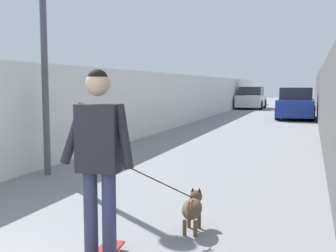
{
  "coord_description": "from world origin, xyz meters",
  "views": [
    {
      "loc": [
        -1.37,
        -2.35,
        1.66
      ],
      "look_at": [
        4.9,
        -0.16,
        1.0
      ],
      "focal_mm": 44.01,
      "sensor_mm": 36.0,
      "label": 1
    }
  ],
  "objects": [
    {
      "name": "ground_plane",
      "position": [
        14.0,
        0.0,
        0.0
      ],
      "size": [
        80.0,
        80.0,
        0.0
      ],
      "primitive_type": "plane",
      "color": "gray"
    },
    {
      "name": "wall_left",
      "position": [
        12.0,
        2.8,
        1.04
      ],
      "size": [
        48.0,
        0.3,
        2.09
      ],
      "primitive_type": "cube",
      "color": "silver",
      "rests_on": "ground"
    },
    {
      "name": "fence_right",
      "position": [
        12.0,
        -2.8,
        1.15
      ],
      "size": [
        48.0,
        0.3,
        2.31
      ],
      "primitive_type": "cube",
      "color": "#4C4C4C",
      "rests_on": "ground"
    },
    {
      "name": "lamp_post",
      "position": [
        5.0,
        2.25,
        3.04
      ],
      "size": [
        0.36,
        0.36,
        4.47
      ],
      "color": "#4C4C51",
      "rests_on": "ground"
    },
    {
      "name": "person_skateboarder",
      "position": [
        1.9,
        -0.54,
        1.09
      ],
      "size": [
        0.26,
        0.72,
        1.72
      ],
      "color": "#333859",
      "rests_on": "skateboard"
    },
    {
      "name": "dog",
      "position": [
        3.03,
        -1.11,
        0.27
      ],
      "size": [
        1.45,
        0.71,
        1.06
      ],
      "color": "brown",
      "rests_on": "ground"
    },
    {
      "name": "car_near",
      "position": [
        19.92,
        -1.65,
        0.71
      ],
      "size": [
        3.94,
        1.8,
        1.54
      ],
      "color": "navy",
      "rests_on": "ground"
    },
    {
      "name": "car_far",
      "position": [
        27.99,
        1.65,
        0.71
      ],
      "size": [
        3.86,
        1.8,
        1.54
      ],
      "color": "silver",
      "rests_on": "ground"
    }
  ]
}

